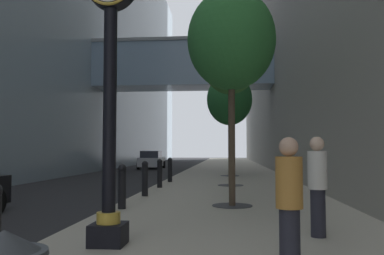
# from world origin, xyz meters

# --- Properties ---
(ground_plane) EXTENTS (110.00, 110.00, 0.00)m
(ground_plane) POSITION_xyz_m (0.00, 27.00, 0.00)
(ground_plane) COLOR #262628
(ground_plane) RESTS_ON ground
(sidewalk_right) EXTENTS (6.46, 80.00, 0.14)m
(sidewalk_right) POSITION_xyz_m (3.23, 30.00, 0.07)
(sidewalk_right) COLOR #ADA593
(sidewalk_right) RESTS_ON ground
(building_block_left) EXTENTS (22.52, 80.00, 26.02)m
(building_block_left) POSITION_xyz_m (-11.18, 29.99, 12.97)
(building_block_left) COLOR #93A8B7
(building_block_left) RESTS_ON ground
(street_clock) EXTENTS (0.84, 0.55, 4.86)m
(street_clock) POSITION_xyz_m (1.24, 5.29, 2.82)
(street_clock) COLOR black
(street_clock) RESTS_ON sidewalk_right
(bollard_third) EXTENTS (0.22, 0.22, 1.16)m
(bollard_third) POSITION_xyz_m (0.41, 9.22, 0.75)
(bollard_third) COLOR black
(bollard_third) RESTS_ON sidewalk_right
(bollard_fourth) EXTENTS (0.22, 0.22, 1.16)m
(bollard_fourth) POSITION_xyz_m (0.41, 12.12, 0.75)
(bollard_fourth) COLOR black
(bollard_fourth) RESTS_ON sidewalk_right
(bollard_fifth) EXTENTS (0.22, 0.22, 1.16)m
(bollard_fifth) POSITION_xyz_m (0.41, 15.02, 0.75)
(bollard_fifth) COLOR black
(bollard_fifth) RESTS_ON sidewalk_right
(bollard_sixth) EXTENTS (0.22, 0.22, 1.16)m
(bollard_sixth) POSITION_xyz_m (0.41, 17.93, 0.75)
(bollard_sixth) COLOR black
(bollard_sixth) RESTS_ON sidewalk_right
(street_tree_near) EXTENTS (2.46, 2.46, 6.02)m
(street_tree_near) POSITION_xyz_m (3.28, 10.00, 4.72)
(street_tree_near) COLOR #333335
(street_tree_near) RESTS_ON sidewalk_right
(street_tree_mid_near) EXTENTS (2.48, 2.48, 6.79)m
(street_tree_mid_near) POSITION_xyz_m (3.28, 16.28, 5.48)
(street_tree_mid_near) COLOR #333335
(street_tree_mid_near) RESTS_ON sidewalk_right
(street_tree_mid_far) EXTENTS (2.67, 2.67, 6.05)m
(street_tree_mid_far) POSITION_xyz_m (3.28, 22.56, 4.63)
(street_tree_mid_far) COLOR #333335
(street_tree_mid_far) RESTS_ON sidewalk_right
(pedestrian_walking) EXTENTS (0.43, 0.43, 1.77)m
(pedestrian_walking) POSITION_xyz_m (4.76, 6.23, 1.09)
(pedestrian_walking) COLOR #23232D
(pedestrian_walking) RESTS_ON sidewalk_right
(pedestrian_by_clock) EXTENTS (0.42, 0.42, 1.70)m
(pedestrian_by_clock) POSITION_xyz_m (3.94, 4.07, 1.04)
(pedestrian_by_clock) COLOR #23232D
(pedestrian_by_clock) RESTS_ON sidewalk_right
(car_white_mid) EXTENTS (2.07, 4.20, 1.56)m
(car_white_mid) POSITION_xyz_m (-3.53, 33.82, 0.76)
(car_white_mid) COLOR silver
(car_white_mid) RESTS_ON ground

